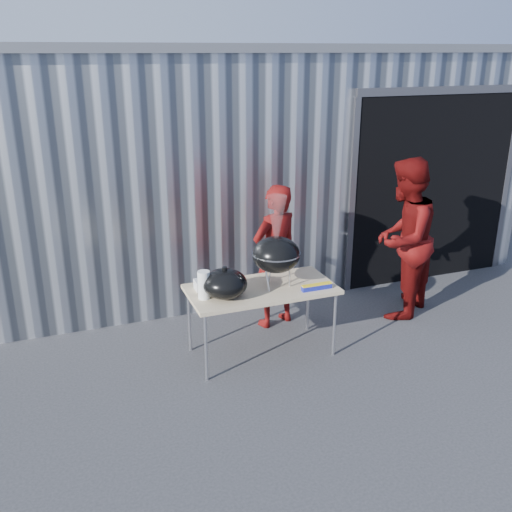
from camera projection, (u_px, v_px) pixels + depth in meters
name	position (u px, v px, depth m)	size (l,w,h in m)	color
ground	(245.00, 384.00, 5.49)	(80.00, 80.00, 0.00)	#2E2E31
building	(202.00, 147.00, 9.30)	(8.20, 6.20, 3.10)	silver
folding_table	(261.00, 291.00, 5.82)	(1.50, 0.75, 0.75)	tan
kettle_grill	(276.00, 248.00, 5.69)	(0.49, 0.49, 0.95)	black
grill_lid	(225.00, 284.00, 5.53)	(0.44, 0.44, 0.32)	black
paper_towels	(204.00, 285.00, 5.51)	(0.12, 0.12, 0.28)	white
white_tub	(205.00, 284.00, 5.75)	(0.20, 0.15, 0.10)	white
foil_box	(317.00, 287.00, 5.74)	(0.32, 0.06, 0.06)	navy
person_cook	(275.00, 257.00, 6.44)	(0.61, 0.40, 1.66)	#510908
person_bystander	(403.00, 239.00, 6.65)	(0.93, 0.72, 1.90)	#510908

